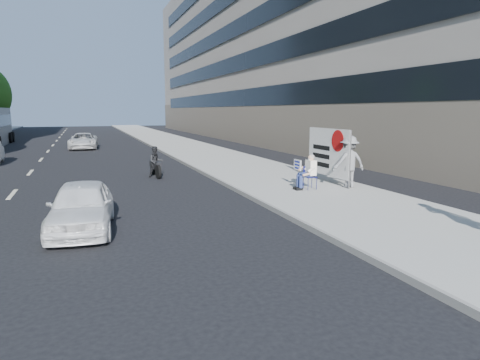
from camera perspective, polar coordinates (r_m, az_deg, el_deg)
name	(u,v)px	position (r m, az deg, el deg)	size (l,w,h in m)	color
ground	(258,236)	(10.66, 2.36, -7.45)	(160.00, 160.00, 0.00)	black
near_sidewalk	(202,153)	(30.62, -5.03, 3.63)	(5.00, 120.00, 0.15)	#ADAAA2
near_building	(292,43)	(46.92, 6.95, 17.70)	(14.00, 70.00, 20.00)	gray
seated_protester	(307,170)	(16.09, 8.96, 1.33)	(0.83, 1.12, 1.31)	navy
jogger	(349,162)	(16.76, 14.31, 2.37)	(1.27, 0.73, 1.97)	slate
protest_banner	(328,152)	(17.62, 11.68, 3.66)	(0.08, 3.06, 2.20)	#4C4C4C
white_sedan_near	(82,206)	(11.68, -20.38, -3.30)	(1.51, 3.76, 1.28)	white
white_sedan_far	(83,141)	(36.79, -20.18, 4.91)	(2.10, 4.56, 1.27)	silver
motorcycle	(156,163)	(20.23, -11.17, 2.20)	(0.75, 2.05, 1.42)	black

